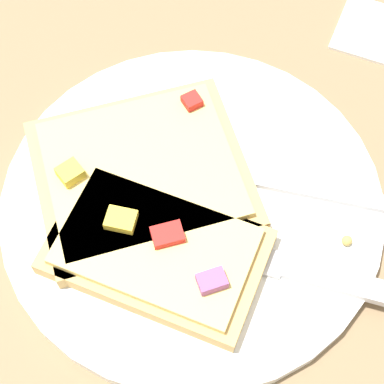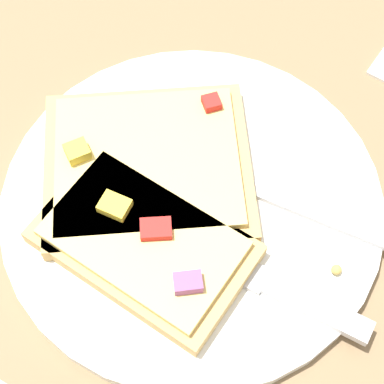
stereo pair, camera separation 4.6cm
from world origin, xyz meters
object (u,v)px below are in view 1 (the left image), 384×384
plate (192,202)px  knife (271,263)px  fork (236,175)px  pizza_slice_main (143,171)px  pizza_slice_corner (157,250)px

plate → knife: (0.07, -0.03, 0.01)m
fork → pizza_slice_main: bearing=14.2°
fork → pizza_slice_main: pizza_slice_main is taller
plate → knife: size_ratio=1.40×
plate → pizza_slice_main: pizza_slice_main is taller
knife → pizza_slice_main: pizza_slice_main is taller
plate → pizza_slice_corner: pizza_slice_corner is taller
plate → fork: bearing=52.1°
knife → plate: bearing=-27.0°
plate → fork: (0.02, 0.03, 0.01)m
knife → pizza_slice_corner: bearing=11.8°
plate → fork: 0.04m
knife → pizza_slice_corner: (-0.08, -0.02, 0.01)m
pizza_slice_main → pizza_slice_corner: (0.04, -0.05, 0.00)m
fork → knife: bearing=120.3°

